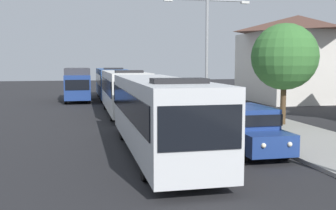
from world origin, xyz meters
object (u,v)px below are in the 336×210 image
(roadside_tree, at_px, (285,57))
(bus_middle, at_px, (111,82))
(bus_lead, at_px, (158,113))
(streetlamp_mid, at_px, (207,43))
(box_truck_oncoming, at_px, (77,83))
(bus_second_in_line, at_px, (124,91))
(white_suv, at_px, (248,127))

(roadside_tree, bearing_deg, bus_middle, 112.73)
(bus_lead, distance_m, streetlamp_mid, 12.23)
(streetlamp_mid, height_order, roadside_tree, streetlamp_mid)
(box_truck_oncoming, xyz_separation_m, roadside_tree, (11.66, -18.38, 2.32))
(streetlamp_mid, bearing_deg, box_truck_oncoming, 123.46)
(bus_second_in_line, height_order, bus_middle, same)
(white_suv, relative_size, streetlamp_mid, 0.63)
(bus_second_in_line, relative_size, box_truck_oncoming, 1.57)
(bus_middle, xyz_separation_m, white_suv, (3.70, -25.63, -0.66))
(bus_middle, height_order, box_truck_oncoming, bus_middle)
(streetlamp_mid, bearing_deg, white_suv, -98.86)
(box_truck_oncoming, bearing_deg, bus_middle, 25.29)
(bus_second_in_line, xyz_separation_m, bus_middle, (0.00, 12.16, 0.00))
(bus_second_in_line, bearing_deg, white_suv, -74.65)
(streetlamp_mid, bearing_deg, roadside_tree, -60.47)
(box_truck_oncoming, distance_m, roadside_tree, 21.89)
(bus_middle, relative_size, white_suv, 2.26)
(white_suv, xyz_separation_m, roadside_tree, (4.66, 5.69, 2.98))
(bus_middle, bearing_deg, bus_lead, -90.00)
(bus_middle, distance_m, roadside_tree, 21.75)
(bus_middle, height_order, roadside_tree, roadside_tree)
(bus_second_in_line, distance_m, streetlamp_mid, 6.84)
(bus_lead, height_order, streetlamp_mid, streetlamp_mid)
(bus_lead, height_order, white_suv, bus_lead)
(bus_lead, xyz_separation_m, bus_middle, (-0.00, 25.18, -0.00))
(box_truck_oncoming, bearing_deg, streetlamp_mid, -56.54)
(bus_second_in_line, relative_size, bus_middle, 0.98)
(bus_second_in_line, xyz_separation_m, box_truck_oncoming, (-3.30, 10.60, 0.01))
(bus_lead, bearing_deg, bus_second_in_line, 90.00)
(bus_middle, relative_size, box_truck_oncoming, 1.59)
(bus_middle, xyz_separation_m, roadside_tree, (8.35, -19.94, 2.33))
(roadside_tree, bearing_deg, white_suv, -129.28)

